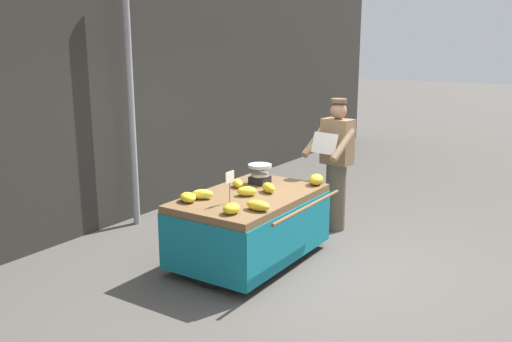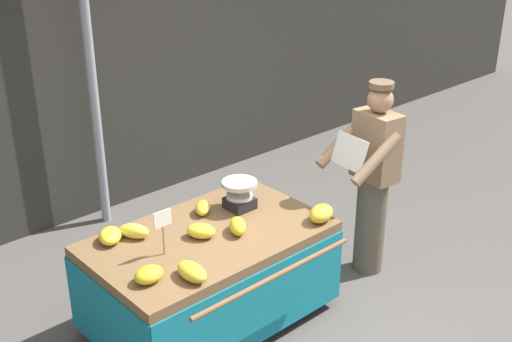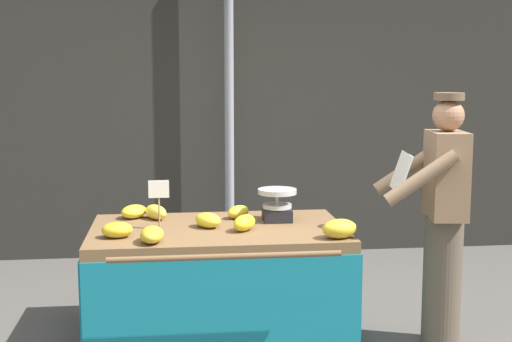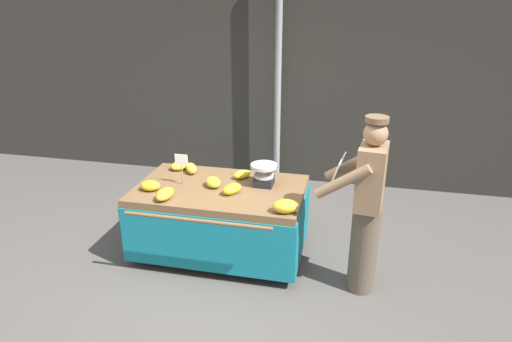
{
  "view_description": "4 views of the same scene",
  "coord_description": "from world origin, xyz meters",
  "px_view_note": "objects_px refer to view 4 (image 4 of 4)",
  "views": [
    {
      "loc": [
        -5.06,
        -2.68,
        2.4
      ],
      "look_at": [
        -0.13,
        0.54,
        1.01
      ],
      "focal_mm": 38.3,
      "sensor_mm": 36.0,
      "label": 1
    },
    {
      "loc": [
        -2.83,
        -2.83,
        3.17
      ],
      "look_at": [
        0.14,
        0.46,
        1.18
      ],
      "focal_mm": 45.81,
      "sensor_mm": 36.0,
      "label": 2
    },
    {
      "loc": [
        -0.59,
        -4.32,
        1.87
      ],
      "look_at": [
        -0.01,
        0.55,
        1.17
      ],
      "focal_mm": 49.99,
      "sensor_mm": 36.0,
      "label": 3
    },
    {
      "loc": [
        1.03,
        -3.54,
        2.67
      ],
      "look_at": [
        0.09,
        0.61,
        0.96
      ],
      "focal_mm": 31.15,
      "sensor_mm": 36.0,
      "label": 4
    }
  ],
  "objects_px": {
    "banana_bunch_6": "(150,186)",
    "vendor_person": "(366,207)",
    "price_sign": "(182,163)",
    "banana_bunch_1": "(191,168)",
    "banana_bunch_5": "(213,182)",
    "weighing_scale": "(264,175)",
    "banana_bunch_4": "(242,174)",
    "banana_bunch_7": "(285,206)",
    "street_pole": "(278,72)",
    "banana_bunch_3": "(232,189)",
    "banana_bunch_2": "(180,165)",
    "banana_bunch_0": "(165,194)",
    "banana_cart": "(220,205)"
  },
  "relations": [
    {
      "from": "banana_bunch_6",
      "to": "vendor_person",
      "type": "distance_m",
      "value": 2.16
    },
    {
      "from": "price_sign",
      "to": "banana_bunch_1",
      "type": "height_order",
      "value": "price_sign"
    },
    {
      "from": "banana_bunch_5",
      "to": "banana_bunch_6",
      "type": "bearing_deg",
      "value": -159.27
    },
    {
      "from": "weighing_scale",
      "to": "banana_bunch_4",
      "type": "bearing_deg",
      "value": 154.52
    },
    {
      "from": "price_sign",
      "to": "banana_bunch_7",
      "type": "relative_size",
      "value": 1.42
    },
    {
      "from": "street_pole",
      "to": "banana_bunch_6",
      "type": "relative_size",
      "value": 16.51
    },
    {
      "from": "banana_bunch_4",
      "to": "banana_bunch_5",
      "type": "distance_m",
      "value": 0.37
    },
    {
      "from": "banana_bunch_1",
      "to": "banana_bunch_7",
      "type": "bearing_deg",
      "value": -31.58
    },
    {
      "from": "banana_bunch_3",
      "to": "price_sign",
      "type": "bearing_deg",
      "value": 169.13
    },
    {
      "from": "street_pole",
      "to": "banana_bunch_5",
      "type": "relative_size",
      "value": 15.65
    },
    {
      "from": "banana_bunch_5",
      "to": "banana_bunch_7",
      "type": "bearing_deg",
      "value": -26.49
    },
    {
      "from": "banana_bunch_7",
      "to": "banana_bunch_2",
      "type": "bearing_deg",
      "value": 149.47
    },
    {
      "from": "street_pole",
      "to": "banana_bunch_0",
      "type": "distance_m",
      "value": 2.64
    },
    {
      "from": "banana_bunch_1",
      "to": "banana_bunch_3",
      "type": "distance_m",
      "value": 0.75
    },
    {
      "from": "banana_bunch_2",
      "to": "banana_bunch_1",
      "type": "bearing_deg",
      "value": -21.96
    },
    {
      "from": "banana_bunch_1",
      "to": "banana_bunch_4",
      "type": "relative_size",
      "value": 1.14
    },
    {
      "from": "street_pole",
      "to": "banana_bunch_4",
      "type": "bearing_deg",
      "value": -92.49
    },
    {
      "from": "banana_cart",
      "to": "banana_bunch_3",
      "type": "bearing_deg",
      "value": -37.1
    },
    {
      "from": "banana_bunch_1",
      "to": "banana_bunch_5",
      "type": "height_order",
      "value": "banana_bunch_1"
    },
    {
      "from": "banana_bunch_2",
      "to": "banana_bunch_7",
      "type": "relative_size",
      "value": 0.94
    },
    {
      "from": "banana_bunch_6",
      "to": "banana_bunch_5",
      "type": "bearing_deg",
      "value": 20.73
    },
    {
      "from": "weighing_scale",
      "to": "price_sign",
      "type": "distance_m",
      "value": 0.87
    },
    {
      "from": "weighing_scale",
      "to": "banana_bunch_1",
      "type": "relative_size",
      "value": 1.22
    },
    {
      "from": "banana_bunch_2",
      "to": "vendor_person",
      "type": "distance_m",
      "value": 2.2
    },
    {
      "from": "price_sign",
      "to": "banana_bunch_5",
      "type": "height_order",
      "value": "price_sign"
    },
    {
      "from": "banana_bunch_4",
      "to": "vendor_person",
      "type": "height_order",
      "value": "vendor_person"
    },
    {
      "from": "banana_cart",
      "to": "banana_bunch_3",
      "type": "relative_size",
      "value": 8.02
    },
    {
      "from": "banana_bunch_3",
      "to": "banana_bunch_7",
      "type": "bearing_deg",
      "value": -25.96
    },
    {
      "from": "banana_bunch_0",
      "to": "banana_bunch_1",
      "type": "bearing_deg",
      "value": 89.21
    },
    {
      "from": "banana_bunch_1",
      "to": "banana_bunch_4",
      "type": "distance_m",
      "value": 0.6
    },
    {
      "from": "street_pole",
      "to": "banana_bunch_1",
      "type": "relative_size",
      "value": 14.5
    },
    {
      "from": "banana_cart",
      "to": "banana_bunch_4",
      "type": "bearing_deg",
      "value": 59.17
    },
    {
      "from": "street_pole",
      "to": "banana_bunch_7",
      "type": "height_order",
      "value": "street_pole"
    },
    {
      "from": "banana_bunch_7",
      "to": "weighing_scale",
      "type": "bearing_deg",
      "value": 119.5
    },
    {
      "from": "street_pole",
      "to": "banana_bunch_2",
      "type": "height_order",
      "value": "street_pole"
    },
    {
      "from": "street_pole",
      "to": "banana_bunch_4",
      "type": "relative_size",
      "value": 16.53
    },
    {
      "from": "weighing_scale",
      "to": "banana_bunch_3",
      "type": "relative_size",
      "value": 1.26
    },
    {
      "from": "weighing_scale",
      "to": "vendor_person",
      "type": "bearing_deg",
      "value": -24.95
    },
    {
      "from": "banana_bunch_4",
      "to": "banana_bunch_7",
      "type": "height_order",
      "value": "banana_bunch_7"
    },
    {
      "from": "banana_bunch_5",
      "to": "vendor_person",
      "type": "relative_size",
      "value": 0.12
    },
    {
      "from": "banana_bunch_6",
      "to": "banana_bunch_7",
      "type": "distance_m",
      "value": 1.45
    },
    {
      "from": "vendor_person",
      "to": "banana_bunch_1",
      "type": "bearing_deg",
      "value": 161.3
    },
    {
      "from": "weighing_scale",
      "to": "vendor_person",
      "type": "relative_size",
      "value": 0.16
    },
    {
      "from": "banana_bunch_3",
      "to": "weighing_scale",
      "type": "bearing_deg",
      "value": 46.89
    },
    {
      "from": "banana_cart",
      "to": "banana_bunch_5",
      "type": "height_order",
      "value": "banana_bunch_5"
    },
    {
      "from": "street_pole",
      "to": "banana_bunch_4",
      "type": "height_order",
      "value": "street_pole"
    },
    {
      "from": "price_sign",
      "to": "banana_bunch_3",
      "type": "distance_m",
      "value": 0.62
    },
    {
      "from": "banana_bunch_7",
      "to": "vendor_person",
      "type": "height_order",
      "value": "vendor_person"
    },
    {
      "from": "street_pole",
      "to": "price_sign",
      "type": "xyz_separation_m",
      "value": [
        -0.65,
        -2.03,
        -0.64
      ]
    },
    {
      "from": "banana_cart",
      "to": "banana_bunch_2",
      "type": "xyz_separation_m",
      "value": [
        -0.59,
        0.38,
        0.26
      ]
    }
  ]
}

